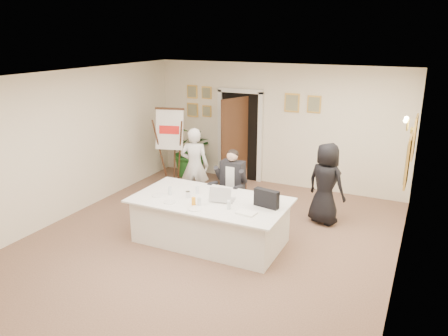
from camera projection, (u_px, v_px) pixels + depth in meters
name	position (u px, v px, depth m)	size (l,w,h in m)	color
floor	(206.00, 244.00, 7.45)	(7.00, 7.00, 0.00)	brown
ceiling	(204.00, 77.00, 6.62)	(6.00, 7.00, 0.02)	white
wall_back	(276.00, 125.00, 10.05)	(6.00, 0.10, 2.80)	#F4E8CE
wall_front	(27.00, 265.00, 4.02)	(6.00, 0.10, 2.80)	#F4E8CE
wall_left	(66.00, 145.00, 8.27)	(0.10, 7.00, 2.80)	#F4E8CE
wall_right	(404.00, 194.00, 5.79)	(0.10, 7.00, 2.80)	#F4E8CE
doorway	(238.00, 138.00, 10.36)	(1.14, 0.86, 2.20)	black
pictures_back_wall	(244.00, 104.00, 10.22)	(3.40, 0.06, 0.80)	gold
pictures_right_wall	(411.00, 148.00, 6.73)	(0.06, 2.20, 0.80)	gold
wall_sconce	(409.00, 125.00, 6.66)	(0.20, 0.30, 0.24)	gold
conference_table	(210.00, 220.00, 7.43)	(2.61, 1.40, 0.78)	silver
seated_man	(231.00, 184.00, 8.28)	(0.59, 0.63, 1.39)	black
flip_chart	(172.00, 152.00, 9.99)	(0.66, 0.48, 1.82)	#392512
standing_man	(195.00, 166.00, 9.05)	(0.59, 0.38, 1.61)	silver
standing_woman	(326.00, 184.00, 8.07)	(0.76, 0.49, 1.55)	black
potted_palm	(192.00, 151.00, 10.75)	(1.20, 1.04, 1.33)	#1C561D
laptop	(224.00, 192.00, 7.24)	(0.37, 0.38, 0.28)	#B7BABC
laptop_bag	(266.00, 198.00, 6.96)	(0.42, 0.11, 0.29)	black
paper_stack	(246.00, 213.00, 6.73)	(0.30, 0.21, 0.03)	white
plate_left	(159.00, 195.00, 7.47)	(0.24, 0.24, 0.01)	white
plate_mid	(170.00, 202.00, 7.18)	(0.21, 0.21, 0.01)	white
plate_near	(195.00, 209.00, 6.91)	(0.24, 0.24, 0.01)	white
glass_a	(170.00, 191.00, 7.50)	(0.07, 0.07, 0.14)	silver
glass_b	(199.00, 202.00, 7.02)	(0.07, 0.07, 0.14)	silver
glass_c	(229.00, 205.00, 6.89)	(0.06, 0.06, 0.14)	silver
glass_d	(197.00, 190.00, 7.55)	(0.06, 0.06, 0.14)	silver
oj_glass	(194.00, 201.00, 7.05)	(0.07, 0.07, 0.13)	orange
steel_jug	(188.00, 195.00, 7.38)	(0.08, 0.08, 0.11)	silver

